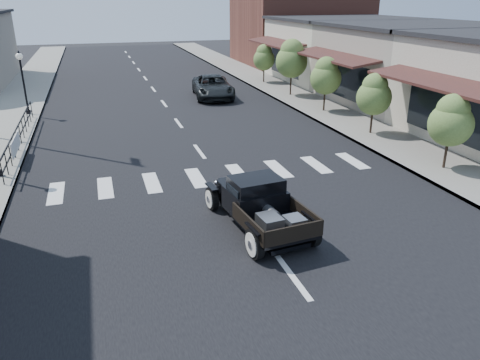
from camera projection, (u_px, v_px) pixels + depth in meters
name	position (u px, v px, depth m)	size (l,w,h in m)	color
ground	(252.00, 223.00, 13.67)	(120.00, 120.00, 0.00)	black
road	(169.00, 111.00, 27.00)	(14.00, 80.00, 0.02)	black
road_markings	(186.00, 134.00, 22.56)	(12.00, 60.00, 0.06)	silver
sidewalk_left	(9.00, 121.00, 24.63)	(3.00, 80.00, 0.15)	gray
sidewalk_right	(304.00, 101.00, 29.32)	(3.00, 80.00, 0.15)	gray
storefront_mid	(417.00, 65.00, 28.54)	(10.00, 9.00, 4.50)	gray
storefront_far	(344.00, 50.00, 36.54)	(10.00, 9.00, 4.50)	beige
far_building_right	(299.00, 26.00, 45.11)	(11.00, 10.00, 7.00)	brown
railing	(20.00, 133.00, 20.31)	(0.08, 10.00, 1.00)	black
banner	(17.00, 150.00, 18.63)	(0.04, 2.20, 0.60)	silver
lamp_post_c	(24.00, 83.00, 25.12)	(0.36, 0.36, 3.38)	black
small_tree_a	(449.00, 133.00, 17.17)	(1.61, 1.61, 2.68)	#547133
small_tree_b	(373.00, 105.00, 21.69)	(1.61, 1.61, 2.69)	#547133
small_tree_c	(325.00, 85.00, 25.98)	(1.72, 1.72, 2.86)	#547133
small_tree_d	(291.00, 68.00, 30.17)	(2.04, 2.04, 3.41)	#547133
small_tree_e	(264.00, 64.00, 34.88)	(1.59, 1.59, 2.65)	#547133
hotrod_pickup	(259.00, 204.00, 13.13)	(2.01, 4.30, 1.49)	black
second_car	(213.00, 87.00, 30.27)	(2.34, 5.07, 1.41)	black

